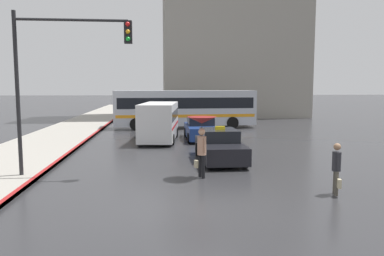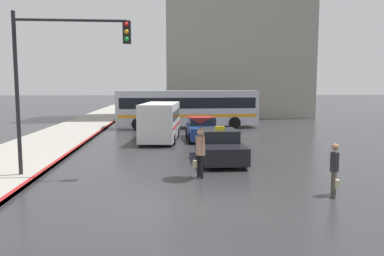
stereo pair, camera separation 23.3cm
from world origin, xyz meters
TOP-DOWN VIEW (x-y plane):
  - ground_plane at (0.00, 0.00)m, footprint 300.00×300.00m
  - taxi at (1.68, 6.44)m, footprint 1.91×4.53m
  - sedan_red at (1.62, 13.44)m, footprint 1.91×4.55m
  - ambulance_van at (-1.02, 13.12)m, footprint 2.64×5.90m
  - city_bus at (1.12, 20.36)m, footprint 11.56×3.20m
  - pedestrian_with_umbrella at (0.48, 3.24)m, footprint 1.07×1.07m
  - pedestrian_man at (4.36, 0.67)m, footprint 0.32×0.57m
  - traffic_light at (-4.49, 3.70)m, footprint 4.16×0.38m

SIDE VIEW (x-z plane):
  - ground_plane at x=0.00m, z-range 0.00..0.00m
  - taxi at x=1.68m, z-range -0.13..1.44m
  - sedan_red at x=1.62m, z-range -0.05..1.37m
  - pedestrian_man at x=4.36m, z-range 0.09..1.71m
  - ambulance_van at x=-1.02m, z-range 0.13..2.48m
  - city_bus at x=1.12m, z-range 0.17..3.24m
  - pedestrian_with_umbrella at x=0.48m, z-range 0.68..2.94m
  - traffic_light at x=-4.49m, z-range 1.19..7.20m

